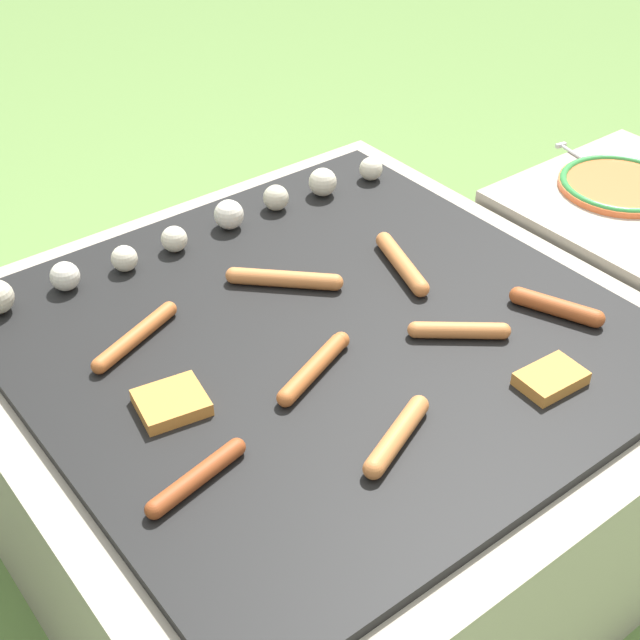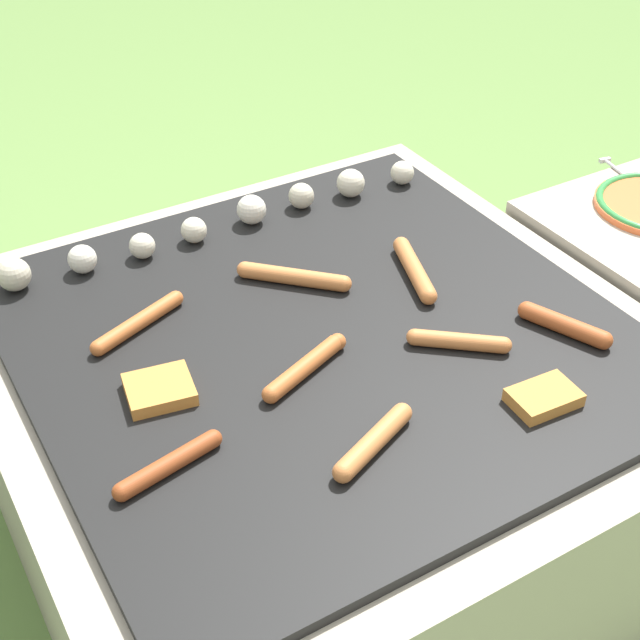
{
  "view_description": "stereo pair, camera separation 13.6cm",
  "coord_description": "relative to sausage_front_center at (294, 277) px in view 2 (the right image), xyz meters",
  "views": [
    {
      "loc": [
        -0.66,
        -0.86,
        1.27
      ],
      "look_at": [
        0.0,
        0.0,
        0.45
      ],
      "focal_mm": 50.0,
      "sensor_mm": 36.0,
      "label": 1
    },
    {
      "loc": [
        -0.55,
        -0.93,
        1.27
      ],
      "look_at": [
        0.0,
        0.0,
        0.45
      ],
      "focal_mm": 50.0,
      "sensor_mm": 36.0,
      "label": 2
    }
  ],
  "objects": [
    {
      "name": "sausage_back_right",
      "position": [
        0.13,
        -0.27,
        -0.0
      ],
      "size": [
        0.13,
        0.11,
        0.03
      ],
      "color": "#C6753D",
      "rests_on": "grill"
    },
    {
      "name": "sausage_mid_right",
      "position": [
        -0.1,
        -0.39,
        0.0
      ],
      "size": [
        0.15,
        0.08,
        0.03
      ],
      "color": "#C6753D",
      "rests_on": "grill"
    },
    {
      "name": "sausage_front_left",
      "position": [
        -0.34,
        -0.29,
        -0.0
      ],
      "size": [
        0.16,
        0.05,
        0.02
      ],
      "color": "#93421E",
      "rests_on": "grill"
    },
    {
      "name": "sausage_back_center",
      "position": [
        0.29,
        -0.32,
        0.0
      ],
      "size": [
        0.08,
        0.14,
        0.03
      ],
      "color": "#A34C23",
      "rests_on": "grill"
    },
    {
      "name": "sausage_mid_left",
      "position": [
        -0.27,
        0.01,
        -0.0
      ],
      "size": [
        0.17,
        0.08,
        0.02
      ],
      "color": "#B7602D",
      "rests_on": "grill"
    },
    {
      "name": "ground_plane",
      "position": [
        -0.03,
        -0.13,
        -0.44
      ],
      "size": [
        14.0,
        14.0,
        0.0
      ],
      "primitive_type": "plane",
      "color": "#608442"
    },
    {
      "name": "sausage_front_center",
      "position": [
        0.0,
        0.0,
        0.0
      ],
      "size": [
        0.15,
        0.15,
        0.03
      ],
      "color": "#C6753D",
      "rests_on": "grill"
    },
    {
      "name": "grill",
      "position": [
        -0.03,
        -0.13,
        -0.23
      ],
      "size": [
        1.0,
        1.0,
        0.43
      ],
      "color": "#A89E8C",
      "rests_on": "ground_plane"
    },
    {
      "name": "fork_utensil",
      "position": [
        0.75,
        -0.02,
        -0.01
      ],
      "size": [
        0.05,
        0.19,
        0.01
      ],
      "color": "silver",
      "rests_on": "side_ledge"
    },
    {
      "name": "bread_slice_center",
      "position": [
        -0.3,
        -0.14,
        -0.0
      ],
      "size": [
        0.11,
        0.1,
        0.02
      ],
      "color": "#D18438",
      "rests_on": "grill"
    },
    {
      "name": "mushroom_row",
      "position": [
        -0.03,
        0.21,
        0.01
      ],
      "size": [
        0.8,
        0.08,
        0.06
      ],
      "color": "beige",
      "rests_on": "grill"
    },
    {
      "name": "bread_slice_right",
      "position": [
        0.16,
        -0.43,
        -0.0
      ],
      "size": [
        0.1,
        0.07,
        0.02
      ],
      "color": "#D18438",
      "rests_on": "grill"
    },
    {
      "name": "sausage_front_right",
      "position": [
        -0.1,
        -0.21,
        -0.0
      ],
      "size": [
        0.16,
        0.08,
        0.03
      ],
      "color": "#B7602D",
      "rests_on": "grill"
    },
    {
      "name": "sausage_back_left",
      "position": [
        0.18,
        -0.08,
        0.0
      ],
      "size": [
        0.08,
        0.18,
        0.03
      ],
      "color": "#C6753D",
      "rests_on": "grill"
    }
  ]
}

